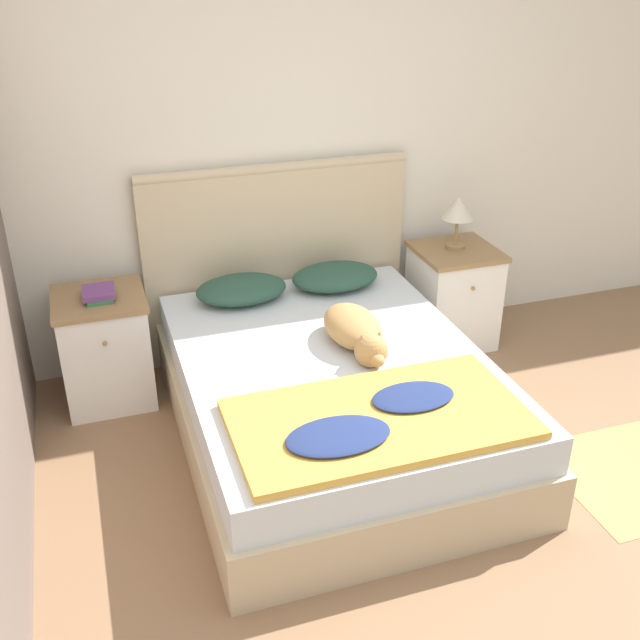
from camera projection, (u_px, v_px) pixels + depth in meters
name	position (u px, v px, depth m)	size (l,w,h in m)	color
ground_plane	(441.00, 589.00, 2.90)	(16.00, 16.00, 0.00)	#896647
wall_back	(283.00, 135.00, 4.11)	(9.00, 0.06, 2.55)	silver
bed	(332.00, 397.00, 3.68)	(1.46, 1.91, 0.46)	#C6B28E
headboard	(277.00, 257.00, 4.34)	(1.54, 0.06, 1.15)	#C6B28E
nightstand_left	(105.00, 348.00, 3.96)	(0.47, 0.47, 0.61)	white
nightstand_right	(453.00, 296.00, 4.54)	(0.47, 0.47, 0.61)	white
pillow_left	(241.00, 289.00, 4.09)	(0.50, 0.34, 0.13)	#284C3D
pillow_right	(335.00, 277.00, 4.24)	(0.50, 0.34, 0.13)	#284C3D
quilt	(377.00, 419.00, 3.07)	(1.22, 0.66, 0.07)	gold
dog	(356.00, 331.00, 3.64)	(0.26, 0.63, 0.17)	tan
book_stack	(99.00, 294.00, 3.80)	(0.17, 0.19, 0.05)	#337547
table_lamp	(458.00, 210.00, 4.31)	(0.19, 0.19, 0.31)	#9E7A4C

